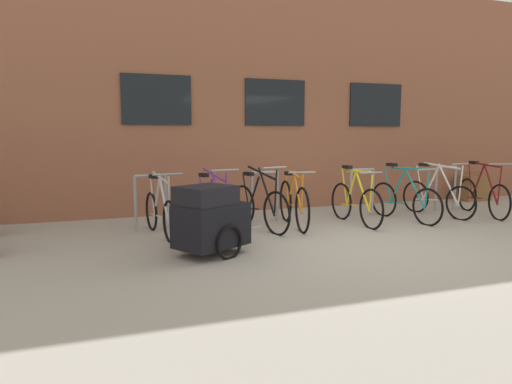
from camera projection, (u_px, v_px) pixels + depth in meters
The scene contains 13 objects.
ground_plane at pixel (355, 243), 6.70m from camera, with size 42.00×42.00×0.00m, color #9E998E.
storefront_building at pixel (225, 106), 13.01m from camera, with size 28.00×7.75×4.75m.
bike_rack at pixel (315, 190), 8.51m from camera, with size 6.54×0.05×0.92m.
bicycle_white at pixel (437, 196), 8.88m from camera, with size 0.47×1.69×1.07m.
bicycle_yellow at pixel (355, 202), 8.09m from camera, with size 0.44×1.67×1.03m.
bicycle_purple at pixel (213, 210), 7.21m from camera, with size 0.47×1.72×1.08m.
bicycle_teal at pixel (404, 200), 8.40m from camera, with size 0.44×1.72×1.05m.
bicycle_orange at pixel (293, 203), 7.86m from camera, with size 0.44×1.81×1.00m.
bicycle_maroon at pixel (482, 195), 8.97m from camera, with size 0.58×1.74×1.06m.
bicycle_silver at pixel (160, 212), 7.12m from camera, with size 0.44×1.68×1.03m.
bicycle_black at pixel (259, 206), 7.60m from camera, with size 0.55×1.67×1.09m.
bike_trailer at pixel (210, 219), 5.97m from camera, with size 1.41×0.99×0.93m.
planter_box at pixel (474, 188), 10.97m from camera, with size 0.70×0.44×0.60m, color brown.
Camera 1 is at (-3.54, -5.70, 1.57)m, focal length 32.22 mm.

